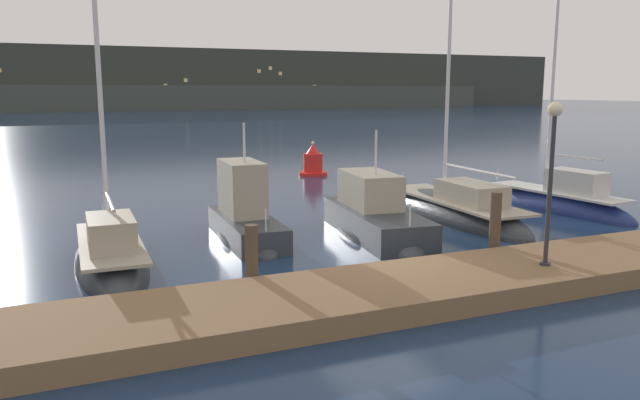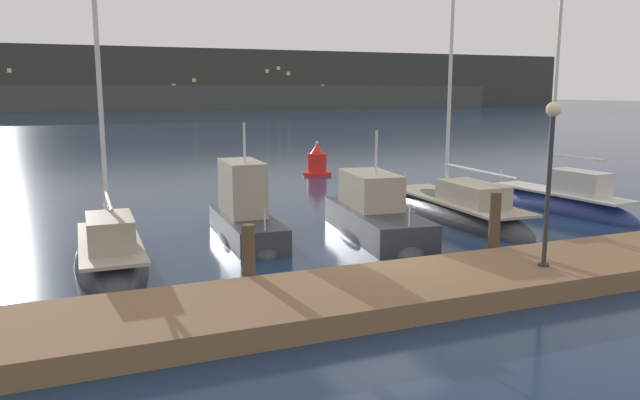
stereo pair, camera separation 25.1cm
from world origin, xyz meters
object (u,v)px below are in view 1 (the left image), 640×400
(sailboat_berth_5, at_px, (455,214))
(channel_buoy, at_px, (313,163))
(sailboat_berth_6, at_px, (558,205))
(dock_lamppost, at_px, (552,156))
(motorboat_berth_3, at_px, (246,226))
(motorboat_berth_4, at_px, (375,226))
(sailboat_berth_2, at_px, (111,261))

(sailboat_berth_5, distance_m, channel_buoy, 11.88)
(sailboat_berth_5, bearing_deg, sailboat_berth_6, -4.55)
(sailboat_berth_6, bearing_deg, dock_lamppost, -135.59)
(channel_buoy, bearing_deg, motorboat_berth_3, -120.55)
(motorboat_berth_3, relative_size, channel_buoy, 2.77)
(motorboat_berth_4, height_order, sailboat_berth_5, sailboat_berth_5)
(sailboat_berth_6, relative_size, channel_buoy, 6.03)
(sailboat_berth_5, bearing_deg, dock_lamppost, -109.82)
(sailboat_berth_6, bearing_deg, sailboat_berth_5, 175.45)
(motorboat_berth_4, xyz_separation_m, channel_buoy, (3.42, 13.09, 0.33))
(motorboat_berth_4, relative_size, sailboat_berth_6, 0.56)
(motorboat_berth_4, distance_m, channel_buoy, 13.53)
(sailboat_berth_5, xyz_separation_m, dock_lamppost, (-2.50, -6.94, 2.76))
(motorboat_berth_3, bearing_deg, sailboat_berth_5, 1.72)
(sailboat_berth_5, bearing_deg, motorboat_berth_3, -178.28)
(sailboat_berth_2, bearing_deg, motorboat_berth_4, 2.91)
(sailboat_berth_5, distance_m, sailboat_berth_6, 4.25)
(sailboat_berth_6, bearing_deg, motorboat_berth_4, -173.66)
(motorboat_berth_3, relative_size, sailboat_berth_5, 0.39)
(dock_lamppost, bearing_deg, motorboat_berth_3, 126.23)
(sailboat_berth_5, xyz_separation_m, sailboat_berth_6, (4.24, -0.34, 0.05))
(sailboat_berth_5, height_order, sailboat_berth_6, sailboat_berth_5)
(motorboat_berth_3, height_order, sailboat_berth_5, sailboat_berth_5)
(motorboat_berth_4, height_order, channel_buoy, motorboat_berth_4)
(channel_buoy, height_order, dock_lamppost, dock_lamppost)
(motorboat_berth_3, xyz_separation_m, dock_lamppost, (4.92, -6.72, 2.48))
(sailboat_berth_6, xyz_separation_m, channel_buoy, (-4.53, 12.20, 0.45))
(motorboat_berth_4, distance_m, dock_lamppost, 6.40)
(sailboat_berth_2, height_order, motorboat_berth_4, sailboat_berth_2)
(sailboat_berth_6, xyz_separation_m, dock_lamppost, (-6.74, -6.61, 2.71))
(sailboat_berth_2, relative_size, channel_buoy, 4.54)
(motorboat_berth_4, xyz_separation_m, sailboat_berth_6, (7.95, 0.88, -0.12))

